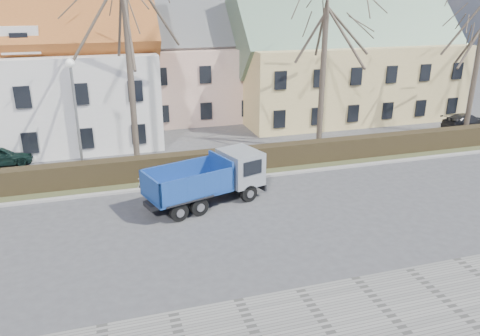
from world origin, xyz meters
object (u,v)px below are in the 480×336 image
object	(u,v)px
dump_truck	(202,182)
streetlight	(77,121)
cart_frame	(139,183)
parked_car_b	(466,121)
parked_car_a	(0,155)

from	to	relation	value
dump_truck	streetlight	xyz separation A→B (m)	(-5.61, 5.09, 2.16)
streetlight	cart_frame	xyz separation A→B (m)	(2.82, -2.20, -3.04)
parked_car_b	streetlight	bearing A→B (deg)	87.05
parked_car_b	parked_car_a	bearing A→B (deg)	79.18
parked_car_a	streetlight	bearing A→B (deg)	-131.87
streetlight	parked_car_b	world-z (taller)	streetlight
streetlight	cart_frame	world-z (taller)	streetlight
dump_truck	parked_car_a	bearing A→B (deg)	121.48
parked_car_a	parked_car_b	xyz separation A→B (m)	(32.91, -1.45, -0.02)
cart_frame	parked_car_b	size ratio (longest dim) A/B	0.18
parked_car_a	parked_car_b	bearing A→B (deg)	-94.25
dump_truck	parked_car_a	distance (m)	13.91
dump_truck	cart_frame	distance (m)	4.11
dump_truck	cart_frame	size ratio (longest dim) A/B	8.12
dump_truck	parked_car_b	xyz separation A→B (m)	(22.46, 7.71, -0.63)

